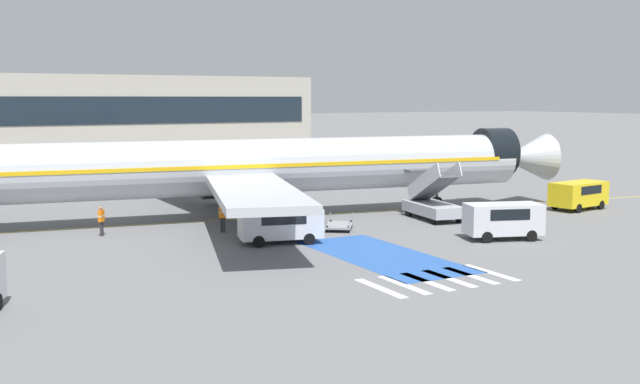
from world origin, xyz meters
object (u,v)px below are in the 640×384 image
Objects in this scene: ground_crew_0 at (223,215)px; service_van_3 at (281,222)px; fuel_tanker at (67,166)px; boarding_stairs_forward at (433,204)px; terminal_building at (25,114)px; airliner at (259,167)px; service_van_0 at (503,218)px; service_van_2 at (579,193)px; baggage_cart at (339,225)px; ground_crew_1 at (101,219)px.

service_van_3 is at bearing 147.67° from ground_crew_0.
fuel_tanker is 5.72× the size of ground_crew_0.
boarding_stairs_forward is at bearing -63.67° from fuel_tanker.
airliner is at bearing -84.89° from terminal_building.
service_van_0 is 13.96m from service_van_2.
baggage_cart is at bearing -83.39° from terminal_building.
airliner is 0.53× the size of terminal_building.
fuel_tanker reaches higher than baggage_cart.
service_van_2 reaches higher than ground_crew_0.
airliner is 22.91m from service_van_2.
terminal_building is (4.52, 70.03, 4.60)m from ground_crew_1.
boarding_stairs_forward reaches higher than fuel_tanker.
boarding_stairs_forward reaches higher than baggage_cart.
fuel_tanker is at bearing 34.56° from service_van_2.
airliner is at bearing 136.99° from ground_crew_1.
terminal_building reaches higher than baggage_cart.
ground_crew_1 is (-6.59, 2.19, -0.03)m from ground_crew_0.
fuel_tanker is 32.56m from baggage_cart.
boarding_stairs_forward is at bearing -149.66° from ground_crew_0.
boarding_stairs_forward is at bearing -141.34° from baggage_cart.
terminal_building is (-2.07, 72.21, 4.57)m from ground_crew_0.
airliner reaches higher than service_van_3.
fuel_tanker reaches higher than service_van_3.
terminal_building is at bearing 11.60° from service_van_2.
service_van_0 is at bearing 42.27° from airliner.
airliner is 68.70m from terminal_building.
baggage_cart is at bearing 108.92° from ground_crew_1.
service_van_2 is 32.74m from ground_crew_1.
airliner is at bearing 53.05° from service_van_0.
ground_crew_0 is (-13.12, 9.56, -0.18)m from service_van_0.
airliner is 25.52× the size of ground_crew_0.
baggage_cart is (-7.33, -0.45, -0.72)m from boarding_stairs_forward.
service_van_3 is 1.60× the size of baggage_cart.
boarding_stairs_forward is 0.53× the size of fuel_tanker.
airliner reaches higher than fuel_tanker.
service_van_2 is (12.54, 6.13, -0.02)m from service_van_0.
service_van_0 reaches higher than service_van_2.
boarding_stairs_forward is 7.38m from baggage_cart.
ground_crew_0 is (-13.91, 1.98, 0.05)m from boarding_stairs_forward.
ground_crew_1 is at bearing 176.64° from boarding_stairs_forward.
terminal_building is (-6.12, 68.39, 2.18)m from airliner.
terminal_building reaches higher than ground_crew_0.
fuel_tanker is at bearing -153.62° from airliner.
boarding_stairs_forward reaches higher than service_van_0.
airliner is 9.76× the size of service_van_2.
service_van_0 is at bearing -79.48° from terminal_building.
baggage_cart is (-19.09, 1.00, -0.94)m from service_van_2.
service_van_3 reaches higher than baggage_cart.
service_van_2 is 0.05× the size of terminal_building.
service_van_3 is at bearing -84.59° from fuel_tanker.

